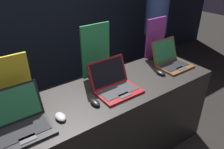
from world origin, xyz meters
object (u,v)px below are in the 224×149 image
at_px(promo_stand_back, 155,39).
at_px(laptop_front, 20,122).
at_px(laptop_middle, 115,84).
at_px(promo_stand_middle, 96,53).
at_px(promo_stand_front, 6,87).
at_px(laptop_back, 171,60).
at_px(mouse_back, 161,73).
at_px(mouse_middle, 95,102).
at_px(person_bystander, 155,29).
at_px(mouse_front, 60,117).

bearing_deg(promo_stand_back, laptop_front, -168.70).
bearing_deg(laptop_middle, promo_stand_middle, 90.00).
distance_m(promo_stand_front, promo_stand_back, 1.63).
bearing_deg(promo_stand_back, promo_stand_front, -177.26).
height_order(promo_stand_front, laptop_back, promo_stand_front).
xyz_separation_m(promo_stand_middle, promo_stand_back, (0.80, -0.00, -0.03)).
bearing_deg(promo_stand_back, promo_stand_middle, 179.70).
relative_size(laptop_front, laptop_back, 1.08).
xyz_separation_m(laptop_middle, laptop_back, (0.80, 0.05, 0.00)).
xyz_separation_m(laptop_front, mouse_back, (1.39, -0.02, -0.05)).
height_order(mouse_middle, promo_stand_back, promo_stand_back).
distance_m(laptop_back, promo_stand_back, 0.31).
distance_m(laptop_front, mouse_back, 1.39).
relative_size(mouse_back, person_bystander, 0.06).
bearing_deg(mouse_middle, laptop_back, 6.76).
distance_m(laptop_front, person_bystander, 2.52).
relative_size(mouse_back, promo_stand_back, 0.24).
height_order(laptop_front, promo_stand_front, promo_stand_front).
bearing_deg(mouse_back, promo_stand_back, 54.81).
relative_size(mouse_middle, promo_stand_back, 0.25).
xyz_separation_m(mouse_middle, mouse_back, (0.82, 0.04, -0.00)).
bearing_deg(person_bystander, promo_stand_middle, -156.37).
distance_m(promo_stand_middle, laptop_back, 0.86).
bearing_deg(mouse_front, mouse_back, 2.33).
bearing_deg(laptop_back, promo_stand_back, 90.00).
distance_m(laptop_front, laptop_back, 1.63).
relative_size(laptop_middle, promo_stand_middle, 0.71).
distance_m(laptop_middle, promo_stand_middle, 0.36).
relative_size(mouse_front, laptop_middle, 0.30).
bearing_deg(laptop_front, laptop_back, 2.37).
xyz_separation_m(mouse_front, laptop_back, (1.36, 0.13, 0.04)).
distance_m(laptop_middle, laptop_back, 0.80).
xyz_separation_m(promo_stand_front, promo_stand_middle, (0.83, 0.08, 0.04)).
relative_size(laptop_middle, person_bystander, 0.21).
bearing_deg(mouse_front, promo_stand_back, 15.87).
height_order(mouse_middle, promo_stand_middle, promo_stand_middle).
relative_size(laptop_middle, mouse_back, 3.39).
bearing_deg(mouse_middle, promo_stand_front, 151.82).
distance_m(mouse_front, laptop_middle, 0.57).
bearing_deg(person_bystander, mouse_back, -133.23).
bearing_deg(person_bystander, laptop_back, -127.35).
bearing_deg(person_bystander, laptop_middle, -147.26).
xyz_separation_m(laptop_front, laptop_middle, (0.83, 0.02, -0.00)).
distance_m(mouse_back, promo_stand_back, 0.47).
relative_size(laptop_front, promo_stand_back, 0.81).
bearing_deg(laptop_back, laptop_middle, -176.74).
xyz_separation_m(laptop_front, person_bystander, (2.32, 0.98, 0.00)).
distance_m(mouse_middle, promo_stand_back, 1.14).
distance_m(promo_stand_front, laptop_middle, 0.87).
bearing_deg(promo_stand_back, mouse_back, -125.19).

